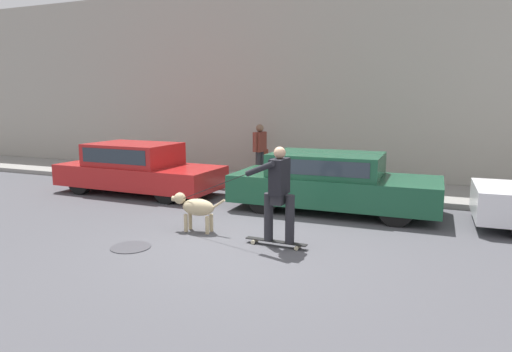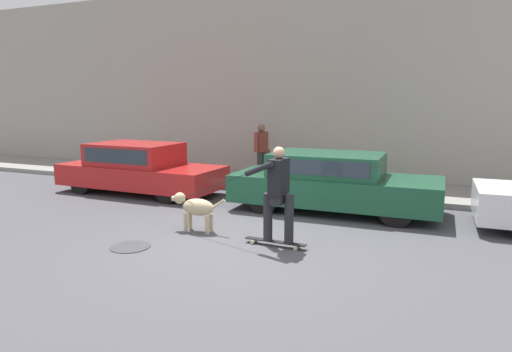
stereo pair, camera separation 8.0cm
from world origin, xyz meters
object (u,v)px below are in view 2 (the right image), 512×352
at_px(parked_car_0, 139,169).
at_px(pedestrian_with_bag, 262,149).
at_px(parked_car_1, 333,183).
at_px(skateboarder, 278,191).
at_px(dog, 196,207).

bearing_deg(parked_car_0, pedestrian_with_bag, 50.19).
relative_size(parked_car_1, skateboarder, 1.75).
bearing_deg(parked_car_0, parked_car_1, 1.42).
bearing_deg(dog, skateboarder, 169.26).
xyz_separation_m(parked_car_0, skateboarder, (4.77, -2.70, 0.31)).
height_order(dog, skateboarder, skateboarder).
xyz_separation_m(parked_car_0, pedestrian_with_bag, (2.31, 2.63, 0.36)).
xyz_separation_m(parked_car_1, dog, (-1.93, -2.46, -0.17)).
height_order(parked_car_1, skateboarder, skateboarder).
height_order(parked_car_0, parked_car_1, parked_car_0).
xyz_separation_m(parked_car_0, parked_car_1, (5.02, -0.00, 0.00)).
bearing_deg(skateboarder, pedestrian_with_bag, -62.88).
relative_size(parked_car_0, parked_car_1, 0.98).
xyz_separation_m(parked_car_1, skateboarder, (-0.26, -2.70, 0.31)).
relative_size(parked_car_1, dog, 4.12).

